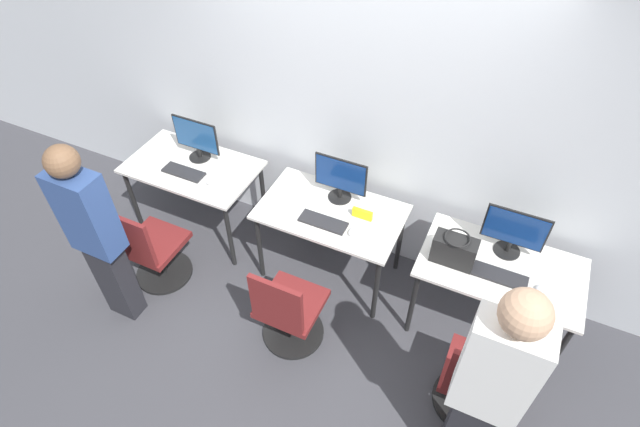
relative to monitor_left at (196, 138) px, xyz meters
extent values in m
plane|color=#3D3D42|center=(1.31, -0.46, -0.94)|extent=(20.00, 20.00, 0.00)
cube|color=silver|center=(1.31, 0.33, 0.46)|extent=(12.00, 0.05, 2.80)
cube|color=silver|center=(0.00, -0.13, -0.21)|extent=(1.12, 0.67, 0.02)
cylinder|color=black|center=(-0.51, -0.41, -0.58)|extent=(0.04, 0.04, 0.71)
cylinder|color=black|center=(0.51, -0.41, -0.58)|extent=(0.04, 0.04, 0.71)
cylinder|color=black|center=(-0.51, 0.15, -0.58)|extent=(0.04, 0.04, 0.71)
cylinder|color=black|center=(0.51, 0.15, -0.58)|extent=(0.04, 0.04, 0.71)
cylinder|color=black|center=(0.00, 0.00, -0.19)|extent=(0.19, 0.19, 0.01)
cylinder|color=black|center=(0.00, 0.00, -0.15)|extent=(0.04, 0.04, 0.09)
cube|color=black|center=(0.00, 0.00, 0.03)|extent=(0.43, 0.01, 0.30)
cube|color=navy|center=(0.00, -0.01, 0.03)|extent=(0.40, 0.01, 0.27)
cube|color=#262628|center=(0.00, -0.24, -0.19)|extent=(0.37, 0.13, 0.02)
ellipsoid|color=silver|center=(0.27, -0.24, -0.18)|extent=(0.06, 0.09, 0.03)
cylinder|color=black|center=(0.02, -0.77, -0.92)|extent=(0.48, 0.48, 0.03)
cylinder|color=black|center=(0.02, -0.77, -0.74)|extent=(0.04, 0.04, 0.34)
cube|color=maroon|center=(0.02, -0.77, -0.54)|extent=(0.44, 0.44, 0.05)
cube|color=maroon|center=(0.02, -0.97, -0.29)|extent=(0.40, 0.04, 0.44)
cube|color=#232328|center=(-0.02, -1.19, -0.55)|extent=(0.25, 0.16, 0.77)
cube|color=navy|center=(-0.02, -1.19, 0.16)|extent=(0.36, 0.20, 0.67)
sphere|color=brown|center=(-0.02, -1.19, 0.60)|extent=(0.22, 0.22, 0.22)
cube|color=silver|center=(1.31, -0.13, -0.21)|extent=(1.12, 0.67, 0.02)
cylinder|color=black|center=(0.80, -0.41, -0.58)|extent=(0.04, 0.04, 0.71)
cylinder|color=black|center=(1.83, -0.41, -0.58)|extent=(0.04, 0.04, 0.71)
cylinder|color=black|center=(0.80, 0.15, -0.58)|extent=(0.04, 0.04, 0.71)
cylinder|color=black|center=(1.83, 0.15, -0.58)|extent=(0.04, 0.04, 0.71)
cylinder|color=black|center=(1.31, 0.04, -0.19)|extent=(0.19, 0.19, 0.01)
cylinder|color=black|center=(1.31, 0.04, -0.15)|extent=(0.04, 0.04, 0.09)
cube|color=black|center=(1.31, 0.05, 0.03)|extent=(0.43, 0.01, 0.30)
cube|color=navy|center=(1.31, 0.04, 0.03)|extent=(0.40, 0.01, 0.27)
cube|color=#262628|center=(1.31, -0.27, -0.19)|extent=(0.37, 0.13, 0.02)
ellipsoid|color=silver|center=(1.56, -0.28, -0.18)|extent=(0.06, 0.09, 0.03)
cylinder|color=black|center=(1.31, -0.83, -0.92)|extent=(0.48, 0.48, 0.03)
cylinder|color=black|center=(1.31, -0.83, -0.74)|extent=(0.04, 0.04, 0.34)
cube|color=maroon|center=(1.31, -0.83, -0.54)|extent=(0.44, 0.44, 0.05)
cube|color=maroon|center=(1.31, -1.03, -0.29)|extent=(0.40, 0.04, 0.44)
cube|color=silver|center=(2.63, -0.13, -0.21)|extent=(1.12, 0.67, 0.02)
cylinder|color=black|center=(2.12, -0.41, -0.58)|extent=(0.04, 0.04, 0.71)
cylinder|color=black|center=(3.14, -0.41, -0.58)|extent=(0.04, 0.04, 0.71)
cylinder|color=black|center=(2.12, 0.15, -0.58)|extent=(0.04, 0.04, 0.71)
cylinder|color=black|center=(3.14, 0.15, -0.58)|extent=(0.04, 0.04, 0.71)
cylinder|color=black|center=(2.63, 0.03, -0.19)|extent=(0.19, 0.19, 0.01)
cylinder|color=black|center=(2.63, 0.03, -0.15)|extent=(0.04, 0.04, 0.09)
cube|color=black|center=(2.63, 0.03, 0.03)|extent=(0.43, 0.01, 0.30)
cube|color=navy|center=(2.63, 0.02, 0.03)|extent=(0.40, 0.01, 0.27)
cube|color=#262628|center=(2.63, -0.23, -0.19)|extent=(0.37, 0.13, 0.02)
ellipsoid|color=silver|center=(2.89, -0.24, -0.18)|extent=(0.06, 0.09, 0.03)
cylinder|color=black|center=(2.68, -0.80, -0.92)|extent=(0.48, 0.48, 0.03)
cylinder|color=black|center=(2.68, -0.80, -0.74)|extent=(0.04, 0.04, 0.34)
cube|color=maroon|center=(2.68, -0.80, -0.54)|extent=(0.44, 0.44, 0.05)
cube|color=maroon|center=(2.68, -1.00, -0.29)|extent=(0.40, 0.04, 0.44)
cube|color=white|center=(2.70, -1.22, 0.24)|extent=(0.36, 0.20, 0.72)
sphere|color=tan|center=(2.70, -1.22, 0.72)|extent=(0.23, 0.23, 0.23)
cube|color=black|center=(2.29, -0.23, -0.09)|extent=(0.30, 0.14, 0.22)
torus|color=black|center=(2.29, -0.23, 0.04)|extent=(0.18, 0.18, 0.01)
cube|color=yellow|center=(1.56, -0.10, -0.16)|extent=(0.16, 0.03, 0.08)
camera|label=1|loc=(2.42, -2.69, 2.51)|focal=28.00mm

